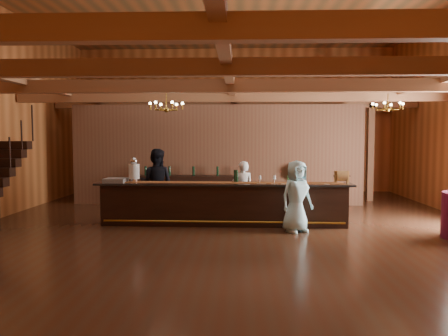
{
  "coord_description": "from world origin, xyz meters",
  "views": [
    {
      "loc": [
        0.23,
        -10.01,
        2.09
      ],
      "look_at": [
        -0.18,
        0.7,
        1.34
      ],
      "focal_mm": 35.0,
      "sensor_mm": 36.0,
      "label": 1
    }
  ],
  "objects_px": {
    "backbar_shelf": "(194,191)",
    "floor_plant": "(291,184)",
    "staff_second": "(156,183)",
    "guest": "(296,196)",
    "tasting_bar": "(223,203)",
    "beverage_dispenser": "(134,170)",
    "raffle_drum": "(342,176)",
    "chandelier_left": "(166,106)",
    "chandelier_right": "(388,106)",
    "bartender": "(243,190)"
  },
  "relations": [
    {
      "from": "backbar_shelf",
      "to": "floor_plant",
      "type": "bearing_deg",
      "value": 8.38
    },
    {
      "from": "staff_second",
      "to": "guest",
      "type": "height_order",
      "value": "staff_second"
    },
    {
      "from": "tasting_bar",
      "to": "beverage_dispenser",
      "type": "distance_m",
      "value": 2.31
    },
    {
      "from": "beverage_dispenser",
      "to": "backbar_shelf",
      "type": "xyz_separation_m",
      "value": [
        1.15,
        2.7,
        -0.83
      ]
    },
    {
      "from": "floor_plant",
      "to": "guest",
      "type": "bearing_deg",
      "value": -94.75
    },
    {
      "from": "raffle_drum",
      "to": "chandelier_left",
      "type": "xyz_separation_m",
      "value": [
        -4.11,
        0.02,
        1.64
      ]
    },
    {
      "from": "tasting_bar",
      "to": "raffle_drum",
      "type": "xyz_separation_m",
      "value": [
        2.77,
        -0.1,
        0.67
      ]
    },
    {
      "from": "beverage_dispenser",
      "to": "chandelier_right",
      "type": "height_order",
      "value": "chandelier_right"
    },
    {
      "from": "beverage_dispenser",
      "to": "chandelier_left",
      "type": "xyz_separation_m",
      "value": [
        0.83,
        -0.17,
        1.53
      ]
    },
    {
      "from": "beverage_dispenser",
      "to": "guest",
      "type": "relative_size",
      "value": 0.38
    },
    {
      "from": "guest",
      "to": "floor_plant",
      "type": "relative_size",
      "value": 1.22
    },
    {
      "from": "beverage_dispenser",
      "to": "raffle_drum",
      "type": "bearing_deg",
      "value": -2.21
    },
    {
      "from": "backbar_shelf",
      "to": "floor_plant",
      "type": "relative_size",
      "value": 2.55
    },
    {
      "from": "chandelier_left",
      "to": "floor_plant",
      "type": "relative_size",
      "value": 0.61
    },
    {
      "from": "backbar_shelf",
      "to": "bartender",
      "type": "bearing_deg",
      "value": -50.54
    },
    {
      "from": "bartender",
      "to": "chandelier_left",
      "type": "bearing_deg",
      "value": 23.64
    },
    {
      "from": "bartender",
      "to": "backbar_shelf",
      "type": "bearing_deg",
      "value": -56.08
    },
    {
      "from": "backbar_shelf",
      "to": "chandelier_right",
      "type": "xyz_separation_m",
      "value": [
        5.17,
        -1.8,
        2.42
      ]
    },
    {
      "from": "raffle_drum",
      "to": "tasting_bar",
      "type": "bearing_deg",
      "value": 177.94
    },
    {
      "from": "backbar_shelf",
      "to": "staff_second",
      "type": "xyz_separation_m",
      "value": [
        -0.77,
        -1.93,
        0.43
      ]
    },
    {
      "from": "beverage_dispenser",
      "to": "tasting_bar",
      "type": "bearing_deg",
      "value": -2.4
    },
    {
      "from": "guest",
      "to": "bartender",
      "type": "bearing_deg",
      "value": 96.73
    },
    {
      "from": "chandelier_right",
      "to": "staff_second",
      "type": "bearing_deg",
      "value": -178.71
    },
    {
      "from": "tasting_bar",
      "to": "backbar_shelf",
      "type": "bearing_deg",
      "value": 111.04
    },
    {
      "from": "chandelier_left",
      "to": "chandelier_right",
      "type": "height_order",
      "value": "same"
    },
    {
      "from": "staff_second",
      "to": "floor_plant",
      "type": "relative_size",
      "value": 1.38
    },
    {
      "from": "chandelier_right",
      "to": "guest",
      "type": "distance_m",
      "value": 3.7
    },
    {
      "from": "backbar_shelf",
      "to": "floor_plant",
      "type": "height_order",
      "value": "floor_plant"
    },
    {
      "from": "beverage_dispenser",
      "to": "staff_second",
      "type": "height_order",
      "value": "staff_second"
    },
    {
      "from": "backbar_shelf",
      "to": "chandelier_left",
      "type": "bearing_deg",
      "value": -94.35
    },
    {
      "from": "beverage_dispenser",
      "to": "chandelier_left",
      "type": "height_order",
      "value": "chandelier_left"
    },
    {
      "from": "chandelier_right",
      "to": "chandelier_left",
      "type": "bearing_deg",
      "value": -168.92
    },
    {
      "from": "chandelier_right",
      "to": "floor_plant",
      "type": "distance_m",
      "value": 3.79
    },
    {
      "from": "raffle_drum",
      "to": "chandelier_left",
      "type": "bearing_deg",
      "value": 179.7
    },
    {
      "from": "backbar_shelf",
      "to": "floor_plant",
      "type": "distance_m",
      "value": 3.0
    },
    {
      "from": "chandelier_left",
      "to": "staff_second",
      "type": "distance_m",
      "value": 2.19
    },
    {
      "from": "tasting_bar",
      "to": "staff_second",
      "type": "bearing_deg",
      "value": 155.21
    },
    {
      "from": "staff_second",
      "to": "floor_plant",
      "type": "distance_m",
      "value": 4.38
    },
    {
      "from": "beverage_dispenser",
      "to": "bartender",
      "type": "bearing_deg",
      "value": 16.03
    },
    {
      "from": "tasting_bar",
      "to": "guest",
      "type": "relative_size",
      "value": 3.84
    },
    {
      "from": "staff_second",
      "to": "floor_plant",
      "type": "height_order",
      "value": "staff_second"
    },
    {
      "from": "bartender",
      "to": "staff_second",
      "type": "relative_size",
      "value": 0.83
    },
    {
      "from": "staff_second",
      "to": "guest",
      "type": "distance_m",
      "value": 3.78
    },
    {
      "from": "chandelier_right",
      "to": "staff_second",
      "type": "distance_m",
      "value": 6.26
    },
    {
      "from": "raffle_drum",
      "to": "chandelier_left",
      "type": "relative_size",
      "value": 0.42
    },
    {
      "from": "floor_plant",
      "to": "staff_second",
      "type": "bearing_deg",
      "value": -148.87
    },
    {
      "from": "raffle_drum",
      "to": "staff_second",
      "type": "distance_m",
      "value": 4.66
    },
    {
      "from": "beverage_dispenser",
      "to": "guest",
      "type": "bearing_deg",
      "value": -12.19
    },
    {
      "from": "tasting_bar",
      "to": "raffle_drum",
      "type": "distance_m",
      "value": 2.85
    },
    {
      "from": "chandelier_right",
      "to": "raffle_drum",
      "type": "bearing_deg",
      "value": -141.62
    }
  ]
}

